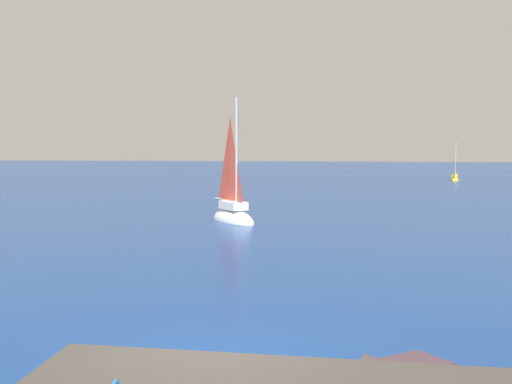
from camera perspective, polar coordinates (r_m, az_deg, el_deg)
ground_plane at (r=9.51m, az=-3.95°, el=-16.65°), size 160.00×160.00×0.00m
boulder_seaward at (r=9.26m, az=12.31°, el=-17.37°), size 1.06×0.91×0.71m
boulder_inland at (r=9.35m, az=14.43°, el=-17.19°), size 1.35×1.27×0.67m
sailboat_near at (r=25.26m, az=-2.20°, el=-2.12°), size 2.61×3.02×5.71m
sailboat_far at (r=51.77m, az=18.50°, el=1.25°), size 1.09×1.93×3.49m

